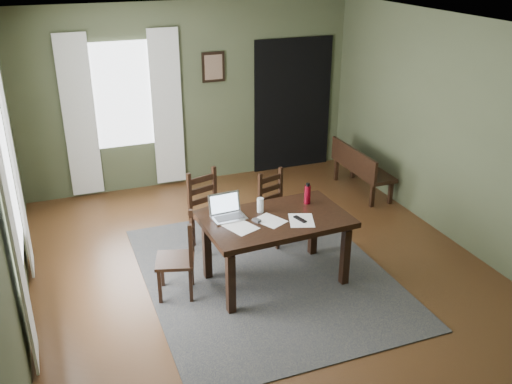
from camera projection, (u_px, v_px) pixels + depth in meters
name	position (u px, v px, depth m)	size (l,w,h in m)	color
ground	(266.00, 275.00, 6.42)	(5.00, 6.00, 0.01)	#492C16
room_shell	(267.00, 121.00, 5.69)	(5.02, 6.02, 2.71)	#464E32
rug	(266.00, 274.00, 6.42)	(2.60, 3.20, 0.01)	#363636
dining_table	(276.00, 226.00, 6.05)	(1.57, 0.99, 0.76)	black
chair_end	(180.00, 258.00, 5.90)	(0.49, 0.49, 0.90)	black
chair_back_left	(209.00, 211.00, 6.85)	(0.52, 0.52, 0.95)	black
chair_back_right	(277.00, 208.00, 7.02)	(0.48, 0.48, 0.88)	black
bench	(360.00, 166.00, 8.38)	(0.40, 1.23, 0.70)	black
laptop	(227.00, 211.00, 6.02)	(0.36, 0.29, 0.24)	#B7B7BC
computer_mouse	(257.00, 220.00, 5.92)	(0.05, 0.09, 0.03)	#3F3F42
tv_remote	(300.00, 219.00, 5.96)	(0.05, 0.17, 0.02)	black
drinking_glass	(260.00, 205.00, 6.11)	(0.07, 0.07, 0.16)	silver
water_bottle	(307.00, 194.00, 6.30)	(0.09, 0.09, 0.24)	#A60C23
paper_a	(240.00, 227.00, 5.82)	(0.25, 0.33, 0.00)	white
paper_b	(301.00, 220.00, 5.95)	(0.25, 0.33, 0.00)	white
paper_e	(270.00, 221.00, 5.94)	(0.23, 0.31, 0.00)	white
window_left	(7.00, 180.00, 5.20)	(0.01, 1.30, 1.70)	white
window_back	(122.00, 95.00, 8.04)	(1.00, 0.01, 1.50)	white
curtain_left_near	(15.00, 245.00, 4.61)	(0.03, 0.48, 2.30)	silver
curtain_left_far	(16.00, 174.00, 6.01)	(0.03, 0.48, 2.30)	silver
curtain_back_left	(79.00, 117.00, 7.92)	(0.44, 0.03, 2.30)	silver
curtain_back_right	(167.00, 109.00, 8.32)	(0.44, 0.03, 2.30)	silver
framed_picture	(213.00, 67.00, 8.36)	(0.34, 0.03, 0.44)	black
doorway_back	(293.00, 105.00, 9.07)	(1.30, 0.03, 2.10)	black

